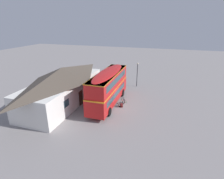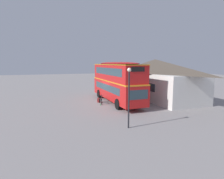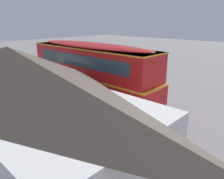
{
  "view_description": "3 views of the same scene",
  "coord_description": "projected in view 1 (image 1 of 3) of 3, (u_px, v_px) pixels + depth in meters",
  "views": [
    {
      "loc": [
        -21.63,
        -6.73,
        11.01
      ],
      "look_at": [
        -0.02,
        0.23,
        2.38
      ],
      "focal_mm": 28.68,
      "sensor_mm": 36.0,
      "label": 1
    },
    {
      "loc": [
        20.51,
        -7.14,
        4.67
      ],
      "look_at": [
        0.29,
        0.32,
        1.55
      ],
      "focal_mm": 29.45,
      "sensor_mm": 36.0,
      "label": 2
    },
    {
      "loc": [
        -11.24,
        11.09,
        6.29
      ],
      "look_at": [
        -0.55,
        -0.24,
        1.39
      ],
      "focal_mm": 35.65,
      "sensor_mm": 36.0,
      "label": 3
    }
  ],
  "objects": [
    {
      "name": "water_bottle_green_metal",
      "position": [
        126.0,
        102.0,
        25.92
      ],
      "size": [
        0.07,
        0.07,
        0.24
      ],
      "color": "green",
      "rests_on": "ground"
    },
    {
      "name": "touring_bicycle",
      "position": [
        122.0,
        103.0,
        25.02
      ],
      "size": [
        1.7,
        0.61,
        1.03
      ],
      "color": "black",
      "rests_on": "ground"
    },
    {
      "name": "double_decker_bus",
      "position": [
        109.0,
        86.0,
        24.72
      ],
      "size": [
        10.76,
        2.7,
        4.79
      ],
      "color": "black",
      "rests_on": "ground"
    },
    {
      "name": "pub_building",
      "position": [
        63.0,
        85.0,
        25.15
      ],
      "size": [
        15.02,
        5.77,
        5.18
      ],
      "color": "silver",
      "rests_on": "ground"
    },
    {
      "name": "backpack_on_ground",
      "position": [
        122.0,
        105.0,
        24.48
      ],
      "size": [
        0.38,
        0.38,
        0.57
      ],
      "color": "maroon",
      "rests_on": "ground"
    },
    {
      "name": "street_lamp",
      "position": [
        137.0,
        72.0,
        31.61
      ],
      "size": [
        0.28,
        0.28,
        4.34
      ],
      "color": "black",
      "rests_on": "ground"
    },
    {
      "name": "ground_plane",
      "position": [
        114.0,
        105.0,
        25.09
      ],
      "size": [
        120.0,
        120.0,
        0.0
      ],
      "primitive_type": "plane",
      "color": "gray"
    }
  ]
}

